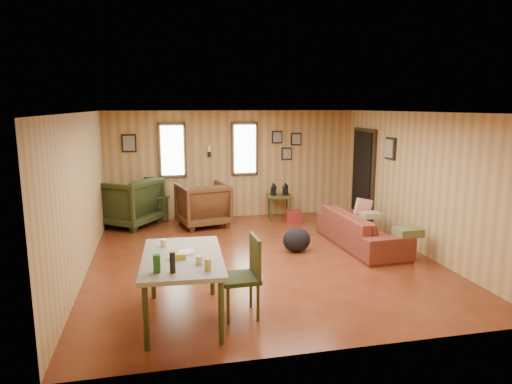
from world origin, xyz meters
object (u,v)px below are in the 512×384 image
Objects in this scene: recliner_brown at (203,202)px; side_table at (279,194)px; sofa at (362,224)px; end_table at (153,204)px; recliner_green at (129,200)px; dining_table at (182,262)px.

recliner_brown is 1.21× the size of side_table.
sofa is at bearing -68.47° from side_table.
end_table is (-3.65, 2.64, -0.02)m from sofa.
side_table is at bearing 124.99° from recliner_green.
recliner_green is (-1.53, 0.33, 0.06)m from recliner_brown.
sofa is at bearing 96.78° from recliner_green.
sofa is 4.80m from recliner_green.
side_table is 5.10m from dining_table.
recliner_brown reaches higher than dining_table.
side_table is at bearing 175.26° from recliner_brown.
recliner_green is at bearing -153.59° from end_table.
dining_table is (-0.67, -4.27, 0.21)m from recliner_brown.
recliner_green is 1.57× the size of end_table.
end_table is 0.45× the size of dining_table.
side_table is 0.53× the size of dining_table.
dining_table is at bearing 68.59° from recliner_brown.
recliner_brown is 1.56m from recliner_green.
end_table is (0.50, 0.25, -0.16)m from recliner_green.
recliner_brown is 0.90× the size of recliner_green.
dining_table is (-2.39, -4.51, 0.14)m from side_table.
recliner_brown is 0.64× the size of dining_table.
sofa is 2.47m from side_table.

